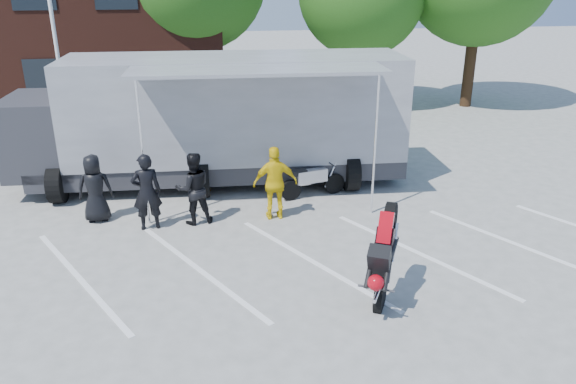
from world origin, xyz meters
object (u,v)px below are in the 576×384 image
object	(u,v)px
parked_motorcycle	(313,196)
spectator_leather_c	(194,189)
spectator_hivis	(275,183)
spectator_leather_b	(147,192)
transporter_truck	(222,181)
stunt_bike_rider	(385,291)
spectator_leather_a	(95,188)

from	to	relation	value
parked_motorcycle	spectator_leather_c	bearing A→B (deg)	97.08
spectator_hivis	spectator_leather_b	bearing A→B (deg)	1.89
spectator_leather_c	parked_motorcycle	bearing A→B (deg)	-169.62
spectator_hivis	spectator_leather_c	bearing A→B (deg)	-1.47
transporter_truck	parked_motorcycle	xyz separation A→B (m)	(2.42, -1.56, 0.00)
spectator_leather_c	spectator_hivis	size ratio (longest dim) A/B	0.97
spectator_hivis	stunt_bike_rider	bearing A→B (deg)	112.83
parked_motorcycle	spectator_hivis	world-z (taller)	spectator_hivis
parked_motorcycle	spectator_leather_a	size ratio (longest dim) A/B	1.13
spectator_leather_a	spectator_hivis	size ratio (longest dim) A/B	0.92
spectator_leather_b	stunt_bike_rider	bearing A→B (deg)	133.57
spectator_leather_a	spectator_leather_c	size ratio (longest dim) A/B	0.95
transporter_truck	spectator_leather_c	xyz separation A→B (m)	(-0.78, -2.81, 0.90)
stunt_bike_rider	spectator_hivis	size ratio (longest dim) A/B	1.10
parked_motorcycle	spectator_leather_c	distance (m)	3.54
parked_motorcycle	stunt_bike_rider	xyz separation A→B (m)	(0.44, -5.04, 0.00)
stunt_bike_rider	spectator_hivis	world-z (taller)	spectator_hivis
transporter_truck	spectator_hivis	distance (m)	3.22
spectator_hivis	transporter_truck	bearing A→B (deg)	-67.53
parked_motorcycle	spectator_hivis	bearing A→B (deg)	122.39
spectator_leather_b	spectator_leather_c	world-z (taller)	spectator_leather_b
spectator_leather_c	spectator_hivis	distance (m)	1.99
spectator_leather_b	spectator_leather_a	bearing A→B (deg)	-36.24
parked_motorcycle	spectator_leather_b	size ratio (longest dim) A/B	1.03
spectator_leather_b	spectator_hivis	xyz separation A→B (m)	(3.08, 0.14, -0.01)
stunt_bike_rider	spectator_hivis	xyz separation A→B (m)	(-1.65, 3.77, 0.93)
stunt_bike_rider	spectator_hivis	distance (m)	4.21
parked_motorcycle	spectator_leather_b	xyz separation A→B (m)	(-4.29, -1.42, 0.94)
spectator_leather_b	spectator_leather_c	distance (m)	1.11
transporter_truck	spectator_hivis	xyz separation A→B (m)	(1.22, -2.83, 0.93)
transporter_truck	stunt_bike_rider	size ratio (longest dim) A/B	5.55
spectator_hivis	parked_motorcycle	bearing A→B (deg)	-134.12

